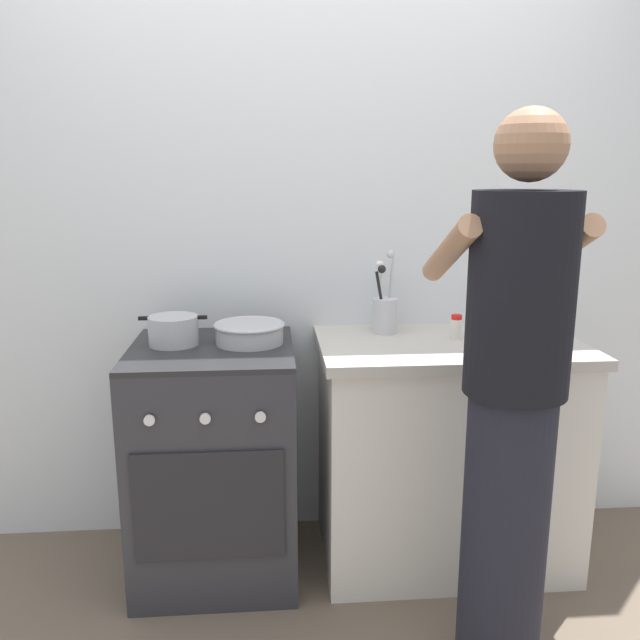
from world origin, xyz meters
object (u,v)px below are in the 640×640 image
(pot, at_px, (174,330))
(spice_bottle, at_px, (456,327))
(stove_range, at_px, (216,460))
(utensil_crock, at_px, (385,311))
(person, at_px, (512,405))
(mixing_bowl, at_px, (249,332))

(pot, bearing_deg, spice_bottle, -0.03)
(stove_range, bearing_deg, pot, 162.46)
(stove_range, xyz_separation_m, utensil_crock, (0.67, 0.16, 0.54))
(pot, bearing_deg, person, -30.28)
(stove_range, relative_size, spice_bottle, 9.50)
(stove_range, bearing_deg, utensil_crock, 13.59)
(pot, height_order, person, person)
(utensil_crock, bearing_deg, mixing_bowl, -167.26)
(stove_range, height_order, person, person)
(pot, distance_m, person, 1.24)
(stove_range, distance_m, person, 1.16)
(mixing_bowl, xyz_separation_m, person, (0.78, -0.62, -0.08))
(mixing_bowl, height_order, utensil_crock, utensil_crock)
(mixing_bowl, relative_size, utensil_crock, 0.81)
(stove_range, bearing_deg, mixing_bowl, 16.75)
(spice_bottle, bearing_deg, utensil_crock, 155.20)
(stove_range, relative_size, pot, 3.60)
(mixing_bowl, height_order, spice_bottle, spice_bottle)
(utensil_crock, distance_m, spice_bottle, 0.29)
(mixing_bowl, bearing_deg, stove_range, -163.25)
(pot, height_order, mixing_bowl, pot)
(stove_range, distance_m, mixing_bowl, 0.51)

